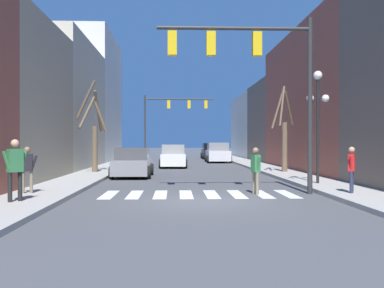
{
  "coord_description": "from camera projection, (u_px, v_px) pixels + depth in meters",
  "views": [
    {
      "loc": [
        -0.85,
        -13.84,
        1.86
      ],
      "look_at": [
        0.47,
        20.28,
        1.68
      ],
      "focal_mm": 42.0,
      "sensor_mm": 36.0,
      "label": 1
    }
  ],
  "objects": [
    {
      "name": "ground_plane",
      "position": [
        202.0,
        202.0,
        13.88
      ],
      "size": [
        240.0,
        240.0,
        0.0
      ],
      "primitive_type": "plane",
      "color": "#4C4C4F"
    },
    {
      "name": "building_row_right",
      "position": [
        325.0,
        104.0,
        30.53
      ],
      "size": [
        6.0,
        49.71,
        11.25
      ],
      "color": "#66564C",
      "rests_on": "ground_plane"
    },
    {
      "name": "crosswalk_stripes",
      "position": [
        199.0,
        194.0,
        15.82
      ],
      "size": [
        6.75,
        2.6,
        0.01
      ],
      "color": "white",
      "rests_on": "ground_plane"
    },
    {
      "name": "car_parked_left_far",
      "position": [
        218.0,
        153.0,
        40.14
      ],
      "size": [
        2.17,
        4.24,
        1.78
      ],
      "rotation": [
        0.0,
        0.0,
        1.57
      ],
      "color": "silver",
      "rests_on": "ground_plane"
    },
    {
      "name": "sidewalk_right",
      "position": [
        371.0,
        198.0,
        14.08
      ],
      "size": [
        2.19,
        90.0,
        0.15
      ],
      "color": "#ADA89E",
      "rests_on": "ground_plane"
    },
    {
      "name": "car_driving_toward_lane",
      "position": [
        211.0,
        151.0,
        48.61
      ],
      "size": [
        2.05,
        4.5,
        1.7
      ],
      "rotation": [
        0.0,
        0.0,
        1.57
      ],
      "color": "black",
      "rests_on": "ground_plane"
    },
    {
      "name": "pedestrian_crossing_street",
      "position": [
        15.0,
        165.0,
        12.8
      ],
      "size": [
        0.58,
        0.63,
        1.78
      ],
      "rotation": [
        0.0,
        0.0,
        0.83
      ],
      "color": "black",
      "rests_on": "sidewalk_left"
    },
    {
      "name": "traffic_signal_far",
      "position": [
        170.0,
        112.0,
        47.1
      ],
      "size": [
        7.2,
        0.28,
        6.72
      ],
      "color": "#2D2D2D",
      "rests_on": "ground_plane"
    },
    {
      "name": "pedestrian_on_right_sidewalk",
      "position": [
        352.0,
        166.0,
        14.99
      ],
      "size": [
        0.37,
        0.63,
        1.54
      ],
      "rotation": [
        0.0,
        0.0,
        1.1
      ],
      "color": "#282D47",
      "rests_on": "sidewalk_right"
    },
    {
      "name": "car_parked_left_mid",
      "position": [
        133.0,
        163.0,
        23.56
      ],
      "size": [
        2.06,
        4.16,
        1.55
      ],
      "rotation": [
        0.0,
        0.0,
        1.57
      ],
      "color": "gray",
      "rests_on": "ground_plane"
    },
    {
      "name": "car_parked_right_far",
      "position": [
        173.0,
        157.0,
        32.47
      ],
      "size": [
        1.97,
        4.6,
        1.65
      ],
      "rotation": [
        0.0,
        0.0,
        -1.57
      ],
      "color": "white",
      "rests_on": "ground_plane"
    },
    {
      "name": "street_tree_left_mid",
      "position": [
        94.0,
        131.0,
        25.48
      ],
      "size": [
        2.04,
        2.64,
        5.21
      ],
      "color": "brown",
      "rests_on": "sidewalk_left"
    },
    {
      "name": "street_tree_left_near",
      "position": [
        284.0,
        136.0,
        25.69
      ],
      "size": [
        1.59,
        2.06,
        4.92
      ],
      "color": "brown",
      "rests_on": "sidewalk_right"
    },
    {
      "name": "pedestrian_on_left_sidewalk",
      "position": [
        27.0,
        166.0,
        14.85
      ],
      "size": [
        0.66,
        0.28,
        1.55
      ],
      "rotation": [
        0.0,
        0.0,
        3.36
      ],
      "color": "#7A705B",
      "rests_on": "sidewalk_left"
    },
    {
      "name": "pedestrian_waiting_at_curb",
      "position": [
        256.0,
        167.0,
        15.87
      ],
      "size": [
        0.3,
        0.71,
        1.66
      ],
      "rotation": [
        0.0,
        0.0,
        1.81
      ],
      "color": "#7A705B",
      "rests_on": "ground_plane"
    },
    {
      "name": "street_lamp_right_corner",
      "position": [
        318.0,
        104.0,
        18.47
      ],
      "size": [
        0.95,
        0.36,
        4.63
      ],
      "color": "black",
      "rests_on": "sidewalk_right"
    },
    {
      "name": "sidewalk_left",
      "position": [
        28.0,
        200.0,
        13.67
      ],
      "size": [
        2.19,
        90.0,
        0.15
      ],
      "color": "#ADA89E",
      "rests_on": "ground_plane"
    },
    {
      "name": "building_row_left",
      "position": [
        44.0,
        100.0,
        29.3
      ],
      "size": [
        6.0,
        39.55,
        11.45
      ],
      "color": "#934C3D",
      "rests_on": "ground_plane"
    },
    {
      "name": "traffic_signal_near",
      "position": [
        254.0,
        64.0,
        15.87
      ],
      "size": [
        5.54,
        0.28,
        6.27
      ],
      "color": "#2D2D2D",
      "rests_on": "ground_plane"
    }
  ]
}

